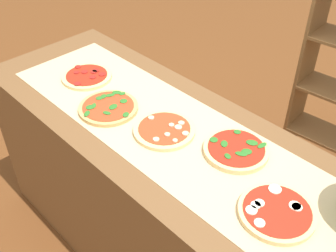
{
  "coord_description": "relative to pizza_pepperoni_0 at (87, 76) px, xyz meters",
  "views": [
    {
      "loc": [
        0.97,
        -0.94,
        2.05
      ],
      "look_at": [
        0.0,
        0.0,
        0.97
      ],
      "focal_mm": 43.51,
      "sensor_mm": 36.0,
      "label": 1
    }
  ],
  "objects": [
    {
      "name": "pizza_mushroom_2",
      "position": [
        0.59,
        -0.02,
        0.0
      ],
      "size": [
        0.26,
        0.26,
        0.03
      ],
      "color": "#E5C17F",
      "rests_on": "parchment_paper"
    },
    {
      "name": "counter",
      "position": [
        0.59,
        0.01,
        -0.49
      ],
      "size": [
        2.08,
        0.72,
        0.95
      ],
      "primitive_type": "cube",
      "color": "brown",
      "rests_on": "ground_plane"
    },
    {
      "name": "parchment_paper",
      "position": [
        0.59,
        0.01,
        -0.01
      ],
      "size": [
        1.75,
        0.5,
        0.0
      ],
      "primitive_type": "cube",
      "color": "tan",
      "rests_on": "counter"
    },
    {
      "name": "pizza_pepperoni_0",
      "position": [
        0.0,
        0.0,
        0.0
      ],
      "size": [
        0.25,
        0.25,
        0.02
      ],
      "color": "#E5C17F",
      "rests_on": "parchment_paper"
    },
    {
      "name": "pizza_spinach_3",
      "position": [
        0.88,
        0.1,
        0.0
      ],
      "size": [
        0.26,
        0.26,
        0.03
      ],
      "color": "#E5C17F",
      "rests_on": "parchment_paper"
    },
    {
      "name": "pizza_spinach_1",
      "position": [
        0.29,
        -0.09,
        0.0
      ],
      "size": [
        0.27,
        0.27,
        0.03
      ],
      "color": "tan",
      "rests_on": "parchment_paper"
    },
    {
      "name": "pizza_mozzarella_4",
      "position": [
        1.17,
        -0.05,
        0.0
      ],
      "size": [
        0.26,
        0.26,
        0.03
      ],
      "color": "#E5C17F",
      "rests_on": "parchment_paper"
    }
  ]
}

